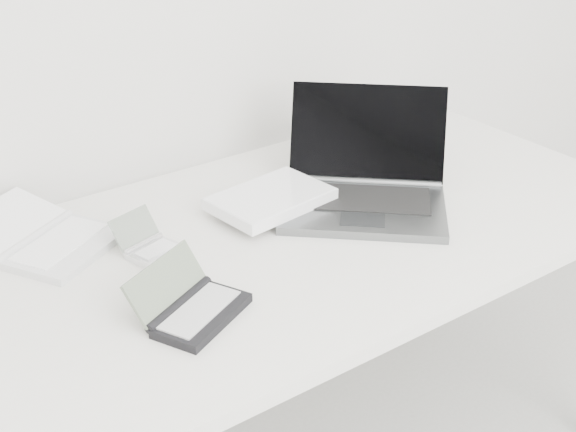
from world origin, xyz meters
TOP-DOWN VIEW (x-y plane):
  - desk at (0.00, 1.55)m, footprint 1.60×0.80m
  - laptop_large at (0.15, 1.58)m, footprint 0.57×0.49m
  - netbook_open_white at (-0.43, 1.78)m, footprint 0.34×0.36m
  - pda_silver at (-0.28, 1.64)m, footprint 0.13×0.14m
  - palmtop_charcoal at (-0.32, 1.40)m, footprint 0.22×0.21m

SIDE VIEW (x-z plane):
  - desk at x=0.00m, z-range 0.32..1.05m
  - netbook_open_white at x=-0.43m, z-range 0.72..0.77m
  - pda_silver at x=-0.28m, z-range 0.71..0.78m
  - palmtop_charcoal at x=-0.32m, z-range 0.70..0.79m
  - laptop_large at x=0.15m, z-range 0.66..0.88m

